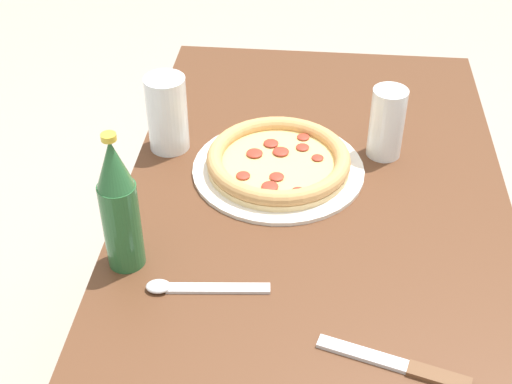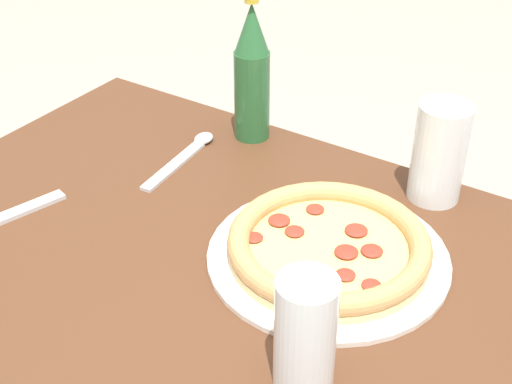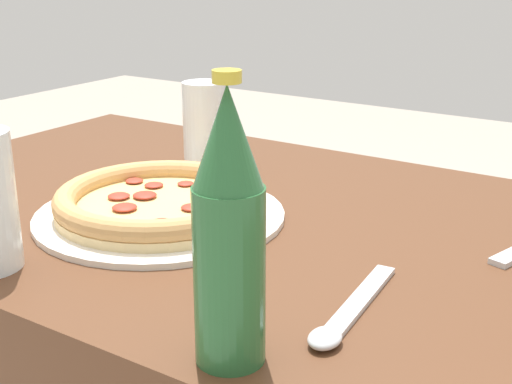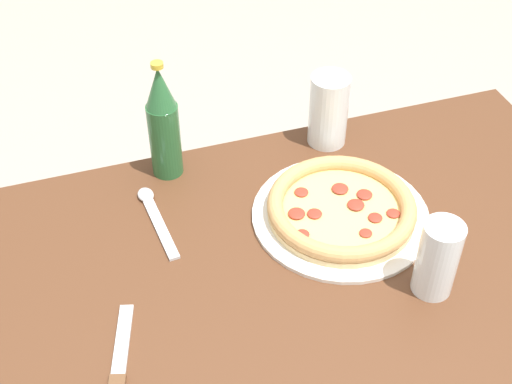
% 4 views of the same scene
% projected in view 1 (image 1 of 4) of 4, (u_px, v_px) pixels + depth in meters
% --- Properties ---
extents(table, '(1.16, 0.72, 0.73)m').
position_uv_depth(table, '(307.00, 326.00, 1.55)').
color(table, '#56331E').
rests_on(table, ground_plane).
extents(pizza_margherita, '(0.33, 0.33, 0.04)m').
position_uv_depth(pizza_margherita, '(278.00, 162.00, 1.37)').
color(pizza_margherita, silver).
rests_on(pizza_margherita, table).
extents(glass_iced_tea, '(0.08, 0.08, 0.16)m').
position_uv_depth(glass_iced_tea, '(167.00, 116.00, 1.41)').
color(glass_iced_tea, white).
rests_on(glass_iced_tea, table).
extents(glass_lemonade, '(0.07, 0.07, 0.15)m').
position_uv_depth(glass_lemonade, '(386.00, 127.00, 1.39)').
color(glass_lemonade, white).
rests_on(glass_lemonade, table).
extents(beer_bottle, '(0.06, 0.06, 0.25)m').
position_uv_depth(beer_bottle, '(119.00, 206.00, 1.11)').
color(beer_bottle, '#286033').
rests_on(beer_bottle, table).
extents(knife, '(0.08, 0.22, 0.01)m').
position_uv_depth(knife, '(400.00, 365.00, 1.01)').
color(knife, brown).
rests_on(knife, table).
extents(spoon, '(0.04, 0.20, 0.01)m').
position_uv_depth(spoon, '(191.00, 287.00, 1.13)').
color(spoon, silver).
rests_on(spoon, table).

